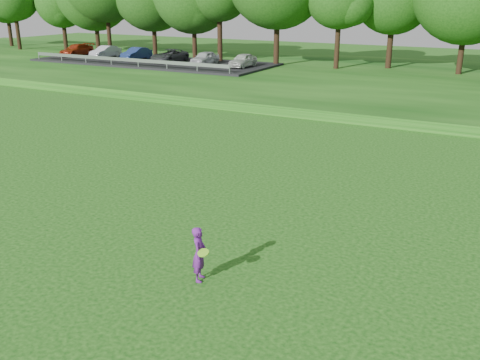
% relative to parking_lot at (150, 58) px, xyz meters
% --- Properties ---
extents(ground, '(140.00, 140.00, 0.00)m').
position_rel_parking_lot_xyz_m(ground, '(24.13, -32.82, -1.06)').
color(ground, '#0C3C0B').
rests_on(ground, ground).
extents(berm, '(130.00, 30.00, 0.60)m').
position_rel_parking_lot_xyz_m(berm, '(24.13, 1.18, -0.76)').
color(berm, '#0C3C0B').
rests_on(berm, ground).
extents(walking_path, '(130.00, 1.60, 0.04)m').
position_rel_parking_lot_xyz_m(walking_path, '(24.13, -12.82, -1.04)').
color(walking_path, gray).
rests_on(walking_path, ground).
extents(parking_lot, '(24.00, 9.00, 1.38)m').
position_rel_parking_lot_xyz_m(parking_lot, '(0.00, 0.00, 0.00)').
color(parking_lot, black).
rests_on(parking_lot, berm).
extents(woman, '(0.62, 0.62, 1.45)m').
position_rel_parking_lot_xyz_m(woman, '(26.31, -32.53, -0.33)').
color(woman, '#651C7F').
rests_on(woman, ground).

